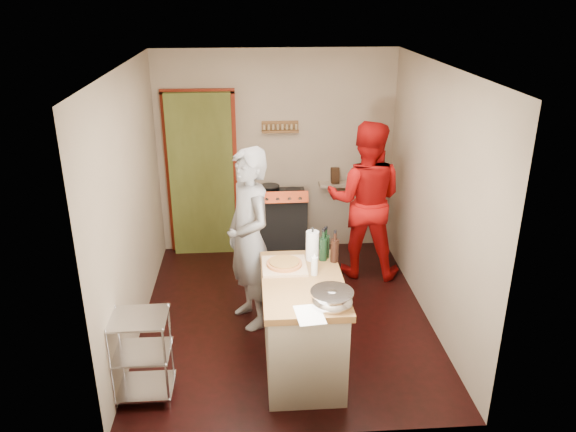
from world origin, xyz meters
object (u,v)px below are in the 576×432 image
object	(u,v)px
stove	(282,225)
island	(303,323)
wire_shelving	(142,353)
person_stripe	(249,239)
person_red	(365,200)

from	to	relation	value
stove	island	size ratio (longest dim) A/B	0.76
stove	wire_shelving	xyz separation A→B (m)	(-1.33, -2.62, -0.01)
island	person_stripe	bearing A→B (deg)	119.20
wire_shelving	island	xyz separation A→B (m)	(1.38, 0.30, 0.04)
person_red	island	bearing A→B (deg)	78.35
island	person_stripe	size ratio (longest dim) A/B	0.70
stove	person_red	distance (m)	1.18
wire_shelving	island	world-z (taller)	island
person_red	stove	bearing A→B (deg)	-12.76
wire_shelving	person_red	xyz separation A→B (m)	(2.28, 2.13, 0.50)
stove	island	distance (m)	2.32
island	person_red	distance (m)	2.09
person_stripe	person_red	world-z (taller)	person_red
wire_shelving	person_red	distance (m)	3.16
wire_shelving	person_stripe	size ratio (longest dim) A/B	0.43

